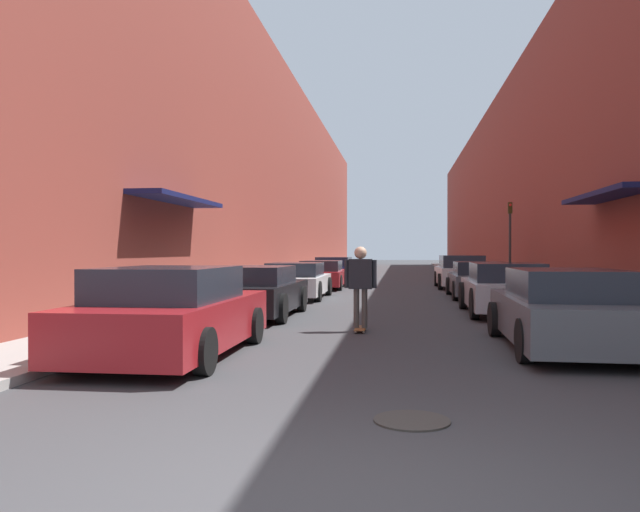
{
  "coord_description": "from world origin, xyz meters",
  "views": [
    {
      "loc": [
        0.4,
        -3.62,
        1.56
      ],
      "look_at": [
        -1.39,
        10.26,
        1.44
      ],
      "focal_mm": 35.0,
      "sensor_mm": 36.0,
      "label": 1
    }
  ],
  "objects_px": {
    "parked_car_left_0": "(172,314)",
    "parked_car_right_1": "(505,289)",
    "parked_car_right_0": "(565,311)",
    "parked_car_right_2": "(480,280)",
    "parked_car_left_2": "(297,281)",
    "parked_car_left_3": "(322,275)",
    "parked_car_left_4": "(334,270)",
    "parked_car_left_1": "(256,292)",
    "manhole_cover": "(412,420)",
    "traffic_light": "(510,234)",
    "parked_car_right_3": "(461,272)",
    "skateboarder": "(360,279)"
  },
  "relations": [
    {
      "from": "parked_car_left_4",
      "to": "traffic_light",
      "type": "relative_size",
      "value": 1.28
    },
    {
      "from": "parked_car_right_2",
      "to": "manhole_cover",
      "type": "bearing_deg",
      "value": -99.25
    },
    {
      "from": "parked_car_left_2",
      "to": "parked_car_left_3",
      "type": "bearing_deg",
      "value": 88.22
    },
    {
      "from": "parked_car_left_0",
      "to": "parked_car_right_1",
      "type": "bearing_deg",
      "value": 49.49
    },
    {
      "from": "parked_car_right_2",
      "to": "manhole_cover",
      "type": "xyz_separation_m",
      "value": [
        -2.51,
        -15.4,
        -0.58
      ]
    },
    {
      "from": "manhole_cover",
      "to": "parked_car_left_4",
      "type": "bearing_deg",
      "value": 97.57
    },
    {
      "from": "parked_car_right_0",
      "to": "parked_car_left_3",
      "type": "bearing_deg",
      "value": 110.61
    },
    {
      "from": "parked_car_right_2",
      "to": "parked_car_right_3",
      "type": "distance_m",
      "value": 5.42
    },
    {
      "from": "parked_car_left_4",
      "to": "parked_car_right_3",
      "type": "relative_size",
      "value": 1.0
    },
    {
      "from": "parked_car_left_0",
      "to": "traffic_light",
      "type": "xyz_separation_m",
      "value": [
        7.7,
        16.94,
        1.58
      ]
    },
    {
      "from": "parked_car_left_0",
      "to": "parked_car_left_3",
      "type": "distance_m",
      "value": 16.77
    },
    {
      "from": "parked_car_left_3",
      "to": "parked_car_right_1",
      "type": "distance_m",
      "value": 11.45
    },
    {
      "from": "parked_car_left_2",
      "to": "parked_car_left_0",
      "type": "bearing_deg",
      "value": -89.77
    },
    {
      "from": "parked_car_left_0",
      "to": "parked_car_right_2",
      "type": "bearing_deg",
      "value": 64.26
    },
    {
      "from": "parked_car_right_0",
      "to": "manhole_cover",
      "type": "bearing_deg",
      "value": -118.81
    },
    {
      "from": "parked_car_left_1",
      "to": "parked_car_right_2",
      "type": "height_order",
      "value": "parked_car_right_2"
    },
    {
      "from": "parked_car_left_1",
      "to": "parked_car_left_2",
      "type": "distance_m",
      "value": 5.81
    },
    {
      "from": "manhole_cover",
      "to": "parked_car_right_1",
      "type": "bearing_deg",
      "value": 76.24
    },
    {
      "from": "manhole_cover",
      "to": "traffic_light",
      "type": "distance_m",
      "value": 20.59
    },
    {
      "from": "parked_car_left_1",
      "to": "skateboarder",
      "type": "relative_size",
      "value": 2.69
    },
    {
      "from": "parked_car_left_3",
      "to": "parked_car_left_4",
      "type": "height_order",
      "value": "parked_car_left_4"
    },
    {
      "from": "parked_car_left_3",
      "to": "parked_car_right_2",
      "type": "xyz_separation_m",
      "value": [
        5.82,
        -4.45,
        0.02
      ]
    },
    {
      "from": "manhole_cover",
      "to": "skateboarder",
      "type": "bearing_deg",
      "value": 97.86
    },
    {
      "from": "parked_car_right_0",
      "to": "parked_car_left_4",
      "type": "bearing_deg",
      "value": 105.46
    },
    {
      "from": "parked_car_right_3",
      "to": "traffic_light",
      "type": "xyz_separation_m",
      "value": [
        1.85,
        -0.81,
        1.56
      ]
    },
    {
      "from": "parked_car_right_3",
      "to": "manhole_cover",
      "type": "bearing_deg",
      "value": -96.62
    },
    {
      "from": "manhole_cover",
      "to": "traffic_light",
      "type": "xyz_separation_m",
      "value": [
        4.26,
        20.02,
        2.21
      ]
    },
    {
      "from": "parked_car_right_1",
      "to": "parked_car_right_2",
      "type": "height_order",
      "value": "parked_car_right_1"
    },
    {
      "from": "parked_car_left_1",
      "to": "parked_car_right_1",
      "type": "xyz_separation_m",
      "value": [
        5.9,
        1.33,
        0.03
      ]
    },
    {
      "from": "parked_car_left_2",
      "to": "manhole_cover",
      "type": "distance_m",
      "value": 14.86
    },
    {
      "from": "parked_car_right_1",
      "to": "manhole_cover",
      "type": "height_order",
      "value": "parked_car_right_1"
    },
    {
      "from": "parked_car_right_2",
      "to": "manhole_cover",
      "type": "distance_m",
      "value": 15.62
    },
    {
      "from": "parked_car_left_3",
      "to": "parked_car_right_1",
      "type": "height_order",
      "value": "parked_car_right_1"
    },
    {
      "from": "parked_car_left_0",
      "to": "parked_car_left_4",
      "type": "bearing_deg",
      "value": 89.99
    },
    {
      "from": "parked_car_left_2",
      "to": "parked_car_left_3",
      "type": "relative_size",
      "value": 0.99
    },
    {
      "from": "skateboarder",
      "to": "manhole_cover",
      "type": "height_order",
      "value": "skateboarder"
    },
    {
      "from": "parked_car_left_2",
      "to": "parked_car_right_0",
      "type": "relative_size",
      "value": 1.01
    },
    {
      "from": "parked_car_left_2",
      "to": "parked_car_right_2",
      "type": "bearing_deg",
      "value": 9.2
    },
    {
      "from": "parked_car_right_3",
      "to": "parked_car_right_1",
      "type": "bearing_deg",
      "value": -89.9
    },
    {
      "from": "parked_car_left_0",
      "to": "parked_car_right_1",
      "type": "relative_size",
      "value": 1.03
    },
    {
      "from": "traffic_light",
      "to": "parked_car_left_4",
      "type": "bearing_deg",
      "value": 143.07
    },
    {
      "from": "skateboarder",
      "to": "parked_car_left_1",
      "type": "bearing_deg",
      "value": 137.78
    },
    {
      "from": "parked_car_right_2",
      "to": "skateboarder",
      "type": "relative_size",
      "value": 2.68
    },
    {
      "from": "parked_car_left_2",
      "to": "parked_car_right_0",
      "type": "height_order",
      "value": "parked_car_right_0"
    },
    {
      "from": "parked_car_left_1",
      "to": "parked_car_right_0",
      "type": "distance_m",
      "value": 7.23
    },
    {
      "from": "parked_car_left_0",
      "to": "parked_car_left_2",
      "type": "relative_size",
      "value": 0.96
    },
    {
      "from": "parked_car_right_3",
      "to": "parked_car_right_2",
      "type": "bearing_deg",
      "value": -89.05
    },
    {
      "from": "parked_car_right_0",
      "to": "parked_car_right_2",
      "type": "distance_m",
      "value": 10.92
    },
    {
      "from": "parked_car_right_3",
      "to": "traffic_light",
      "type": "relative_size",
      "value": 1.28
    },
    {
      "from": "parked_car_left_3",
      "to": "parked_car_right_3",
      "type": "bearing_deg",
      "value": 9.68
    }
  ]
}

